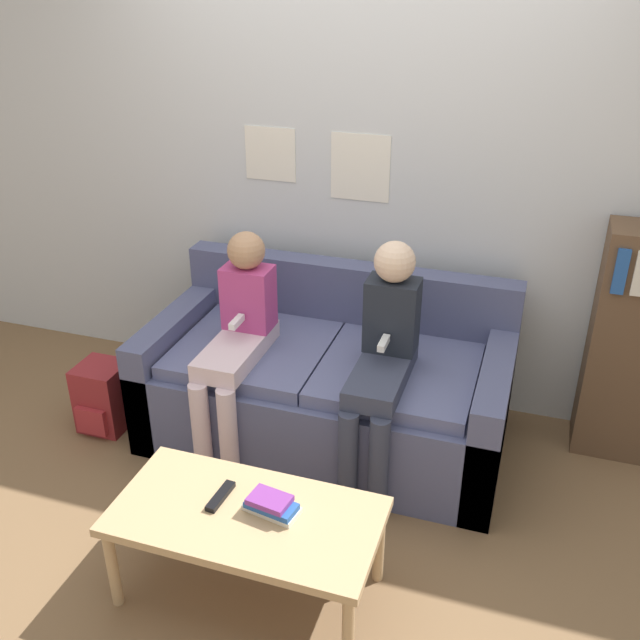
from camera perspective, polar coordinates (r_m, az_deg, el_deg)
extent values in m
plane|color=brown|center=(3.41, -2.38, -14.37)|extent=(10.00, 10.00, 0.00)
cube|color=silver|center=(3.75, 3.37, 12.25)|extent=(8.00, 0.06, 2.60)
cube|color=white|center=(3.87, -4.00, 13.10)|extent=(0.28, 0.00, 0.28)
cube|color=white|center=(3.72, 3.23, 12.07)|extent=(0.31, 0.00, 0.34)
cube|color=#4C5175|center=(3.68, 0.49, -6.47)|extent=(1.79, 0.91, 0.45)
cube|color=#4C5175|center=(3.80, 2.31, 1.84)|extent=(1.79, 0.14, 0.38)
cube|color=#4C5175|center=(3.93, -11.07, -3.28)|extent=(0.14, 0.91, 0.61)
cube|color=#4C5175|center=(3.52, 13.54, -7.55)|extent=(0.14, 0.91, 0.61)
cube|color=slate|center=(3.63, -5.28, -2.29)|extent=(0.74, 0.75, 0.07)
cube|color=slate|center=(3.43, 6.28, -4.22)|extent=(0.74, 0.75, 0.07)
cube|color=tan|center=(2.79, -5.93, -15.36)|extent=(1.01, 0.52, 0.04)
cylinder|color=tan|center=(2.98, -16.25, -18.51)|extent=(0.04, 0.04, 0.37)
cylinder|color=tan|center=(2.68, 2.26, -23.76)|extent=(0.04, 0.04, 0.37)
cylinder|color=tan|center=(3.24, -11.96, -13.49)|extent=(0.04, 0.04, 0.37)
cylinder|color=tan|center=(2.97, 4.75, -17.45)|extent=(0.04, 0.04, 0.37)
cylinder|color=silver|center=(3.45, -9.46, -8.80)|extent=(0.09, 0.09, 0.52)
cylinder|color=silver|center=(3.39, -7.33, -9.28)|extent=(0.09, 0.09, 0.52)
cube|color=silver|center=(3.47, -6.69, -2.35)|extent=(0.23, 0.56, 0.09)
cube|color=#B73D7F|center=(3.51, -5.74, 1.83)|extent=(0.24, 0.16, 0.32)
sphere|color=tan|center=(3.41, -5.93, 5.55)|extent=(0.18, 0.18, 0.18)
cube|color=white|center=(3.42, -6.69, -0.16)|extent=(0.03, 0.12, 0.03)
cylinder|color=#33384C|center=(3.22, 2.24, -11.28)|extent=(0.09, 0.09, 0.52)
cylinder|color=#33384C|center=(3.20, 4.70, -11.74)|extent=(0.09, 0.09, 0.52)
cube|color=#33384C|center=(3.26, 4.93, -4.31)|extent=(0.23, 0.56, 0.09)
cube|color=#1E232D|center=(3.30, 5.78, 0.41)|extent=(0.24, 0.16, 0.35)
sphere|color=beige|center=(3.19, 6.00, 4.65)|extent=(0.19, 0.19, 0.19)
cube|color=white|center=(3.20, 5.11, -1.86)|extent=(0.03, 0.12, 0.03)
cube|color=black|center=(2.84, -7.96, -13.79)|extent=(0.05, 0.17, 0.02)
cube|color=silver|center=(2.77, -3.87, -14.84)|extent=(0.22, 0.14, 0.02)
cube|color=#23519E|center=(2.75, -3.91, -14.60)|extent=(0.21, 0.13, 0.02)
cube|color=#7A3389|center=(2.73, -4.05, -14.16)|extent=(0.17, 0.13, 0.02)
cube|color=#23519E|center=(3.42, 22.93, 3.57)|extent=(0.05, 0.02, 0.21)
cube|color=maroon|center=(3.96, -16.90, -5.85)|extent=(0.24, 0.24, 0.37)
cube|color=#A52A30|center=(3.91, -17.82, -7.73)|extent=(0.17, 0.03, 0.15)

